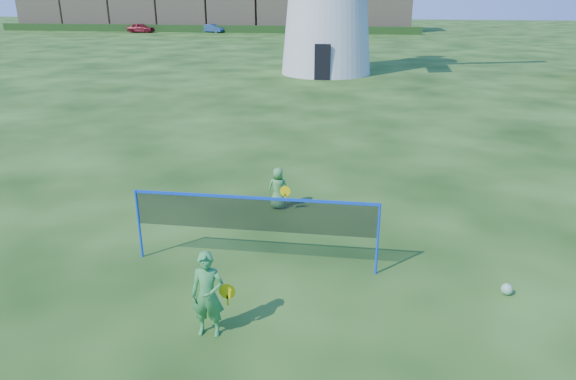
# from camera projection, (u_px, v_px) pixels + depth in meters

# --- Properties ---
(ground) EXTENTS (220.00, 220.00, 0.00)m
(ground) POSITION_uv_depth(u_px,v_px,m) (275.00, 264.00, 10.98)
(ground) COLOR black
(ground) RESTS_ON ground
(badminton_net) EXTENTS (5.05, 0.05, 1.55)m
(badminton_net) POSITION_uv_depth(u_px,v_px,m) (254.00, 215.00, 10.55)
(badminton_net) COLOR blue
(badminton_net) RESTS_ON ground
(player_girl) EXTENTS (0.70, 0.38, 1.51)m
(player_girl) POSITION_uv_depth(u_px,v_px,m) (208.00, 295.00, 8.48)
(player_girl) COLOR green
(player_girl) RESTS_ON ground
(player_boy) EXTENTS (0.63, 0.41, 1.11)m
(player_boy) POSITION_uv_depth(u_px,v_px,m) (278.00, 188.00, 13.67)
(player_boy) COLOR #4C994A
(player_boy) RESTS_ON ground
(play_ball) EXTENTS (0.22, 0.22, 0.22)m
(play_ball) POSITION_uv_depth(u_px,v_px,m) (507.00, 289.00, 9.85)
(play_ball) COLOR green
(play_ball) RESTS_ON ground
(terraced_houses) EXTENTS (59.93, 8.40, 8.15)m
(terraced_houses) POSITION_uv_depth(u_px,v_px,m) (212.00, 3.00, 79.17)
(terraced_houses) COLOR tan
(terraced_houses) RESTS_ON ground
(hedge) EXTENTS (62.00, 0.80, 1.00)m
(hedge) POSITION_uv_depth(u_px,v_px,m) (202.00, 29.00, 74.84)
(hedge) COLOR #193814
(hedge) RESTS_ON ground
(car_left) EXTENTS (3.90, 1.65, 1.31)m
(car_left) POSITION_uv_depth(u_px,v_px,m) (141.00, 28.00, 73.94)
(car_left) COLOR maroon
(car_left) RESTS_ON ground
(car_right) EXTENTS (3.75, 2.30, 1.17)m
(car_right) POSITION_uv_depth(u_px,v_px,m) (212.00, 28.00, 74.44)
(car_right) COLOR navy
(car_right) RESTS_ON ground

